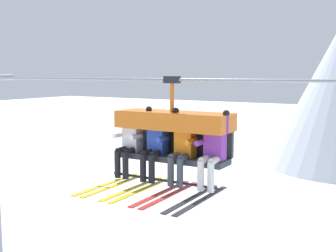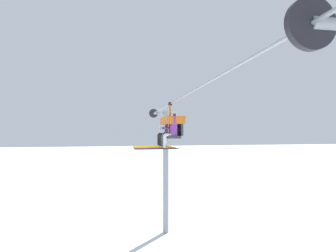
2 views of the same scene
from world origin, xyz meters
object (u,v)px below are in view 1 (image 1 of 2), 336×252
skier_blue (154,144)px  skier_white (128,143)px  chairlift_chair (174,129)px  skier_orange (182,147)px  skier_purple (212,150)px

skier_blue → skier_white: bearing=-179.3°
chairlift_chair → skier_blue: bearing=-142.4°
skier_blue → skier_orange: size_ratio=1.00×
skier_blue → skier_purple: size_ratio=1.00×
chairlift_chair → skier_orange: (0.27, -0.21, -0.27)m
chairlift_chair → skier_orange: bearing=-38.3°
skier_purple → skier_blue: bearing=180.0°
chairlift_chair → skier_orange: 0.44m
skier_white → skier_purple: size_ratio=1.00×
skier_orange → skier_purple: same height
skier_purple → chairlift_chair: bearing=165.5°
skier_orange → skier_purple: size_ratio=1.00×
skier_white → skier_blue: skier_blue is taller
skier_orange → skier_white: bearing=-179.6°
chairlift_chair → skier_white: bearing=-165.0°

